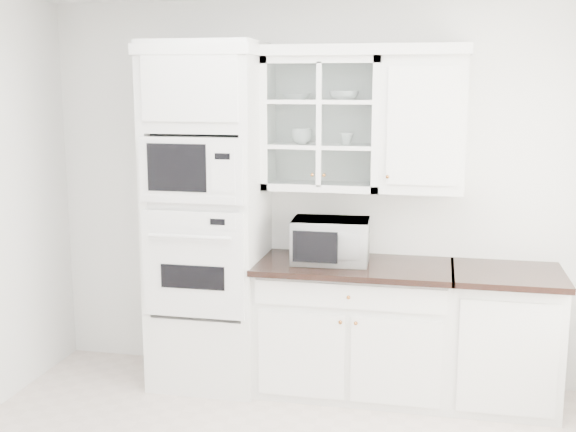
# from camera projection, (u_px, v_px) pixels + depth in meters

# --- Properties ---
(room_shell) EXTENTS (4.00, 3.50, 2.70)m
(room_shell) POSITION_uv_depth(u_px,v_px,m) (282.00, 149.00, 3.82)
(room_shell) COLOR white
(room_shell) RESTS_ON ground
(oven_column) EXTENTS (0.76, 0.68, 2.40)m
(oven_column) POSITION_uv_depth(u_px,v_px,m) (208.00, 217.00, 5.03)
(oven_column) COLOR white
(oven_column) RESTS_ON ground
(base_cabinet_run) EXTENTS (1.32, 0.67, 0.92)m
(base_cabinet_run) POSITION_uv_depth(u_px,v_px,m) (354.00, 327.00, 4.98)
(base_cabinet_run) COLOR white
(base_cabinet_run) RESTS_ON ground
(extra_base_cabinet) EXTENTS (0.72, 0.67, 0.92)m
(extra_base_cabinet) POSITION_uv_depth(u_px,v_px,m) (504.00, 337.00, 4.78)
(extra_base_cabinet) COLOR white
(extra_base_cabinet) RESTS_ON ground
(upper_cabinet_glass) EXTENTS (0.80, 0.33, 0.90)m
(upper_cabinet_glass) POSITION_uv_depth(u_px,v_px,m) (323.00, 124.00, 4.92)
(upper_cabinet_glass) COLOR white
(upper_cabinet_glass) RESTS_ON room_shell
(upper_cabinet_solid) EXTENTS (0.55, 0.33, 0.90)m
(upper_cabinet_solid) POSITION_uv_depth(u_px,v_px,m) (423.00, 125.00, 4.78)
(upper_cabinet_solid) COLOR white
(upper_cabinet_solid) RESTS_ON room_shell
(crown_molding) EXTENTS (2.14, 0.38, 0.07)m
(crown_molding) POSITION_uv_depth(u_px,v_px,m) (307.00, 51.00, 4.83)
(crown_molding) COLOR white
(crown_molding) RESTS_ON room_shell
(countertop_microwave) EXTENTS (0.53, 0.45, 0.30)m
(countertop_microwave) POSITION_uv_depth(u_px,v_px,m) (331.00, 240.00, 4.91)
(countertop_microwave) COLOR white
(countertop_microwave) RESTS_ON base_cabinet_run
(bowl_a) EXTENTS (0.21, 0.21, 0.05)m
(bowl_a) POSITION_uv_depth(u_px,v_px,m) (297.00, 96.00, 4.92)
(bowl_a) COLOR white
(bowl_a) RESTS_ON upper_cabinet_glass
(bowl_b) EXTENTS (0.25, 0.25, 0.06)m
(bowl_b) POSITION_uv_depth(u_px,v_px,m) (344.00, 95.00, 4.85)
(bowl_b) COLOR white
(bowl_b) RESTS_ON upper_cabinet_glass
(cup_a) EXTENTS (0.15, 0.15, 0.11)m
(cup_a) POSITION_uv_depth(u_px,v_px,m) (302.00, 136.00, 4.96)
(cup_a) COLOR white
(cup_a) RESTS_ON upper_cabinet_glass
(cup_b) EXTENTS (0.10, 0.10, 0.08)m
(cup_b) POSITION_uv_depth(u_px,v_px,m) (347.00, 139.00, 4.89)
(cup_b) COLOR white
(cup_b) RESTS_ON upper_cabinet_glass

